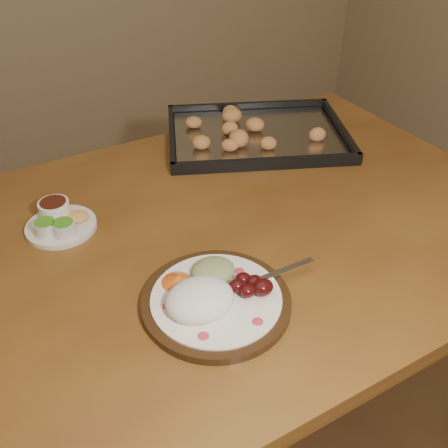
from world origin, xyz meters
TOP-DOWN VIEW (x-y plane):
  - dining_table at (0.30, 0.25)m, footprint 1.57×1.01m
  - dinner_plate at (0.27, 0.06)m, footprint 0.33×0.26m
  - condiment_saucer at (0.07, 0.39)m, footprint 0.14×0.14m
  - baking_tray at (0.63, 0.58)m, footprint 0.56×0.49m

SIDE VIEW (x-z plane):
  - dining_table at x=0.30m, z-range 0.28..1.03m
  - baking_tray at x=0.63m, z-range 0.74..0.79m
  - condiment_saucer at x=0.07m, z-range 0.74..0.79m
  - dinner_plate at x=0.27m, z-range 0.74..0.80m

